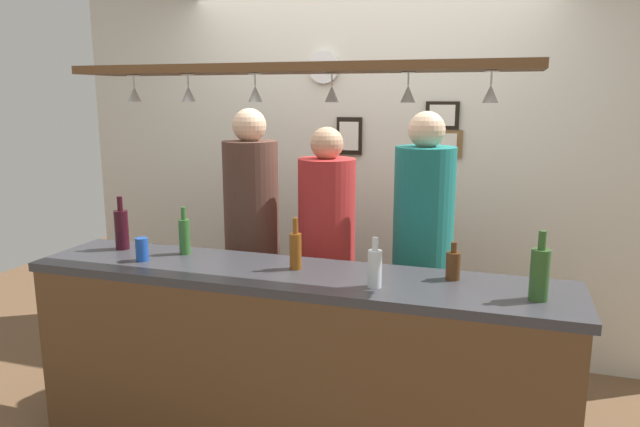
% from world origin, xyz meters
% --- Properties ---
extents(ground_plane, '(8.00, 8.00, 0.00)m').
position_xyz_m(ground_plane, '(0.00, 0.00, 0.00)').
color(ground_plane, brown).
extents(back_wall, '(4.40, 0.06, 2.60)m').
position_xyz_m(back_wall, '(0.00, 1.10, 1.30)').
color(back_wall, silver).
rests_on(back_wall, ground_plane).
extents(bar_counter, '(2.70, 0.55, 0.97)m').
position_xyz_m(bar_counter, '(0.00, -0.50, 0.66)').
color(bar_counter, '#38383D').
rests_on(bar_counter, ground_plane).
extents(overhead_glass_rack, '(2.20, 0.36, 0.04)m').
position_xyz_m(overhead_glass_rack, '(0.00, -0.30, 1.94)').
color(overhead_glass_rack, brown).
extents(hanging_wineglass_far_left, '(0.07, 0.07, 0.13)m').
position_xyz_m(hanging_wineglass_far_left, '(-0.86, -0.32, 1.83)').
color(hanging_wineglass_far_left, silver).
rests_on(hanging_wineglass_far_left, overhead_glass_rack).
extents(hanging_wineglass_left, '(0.07, 0.07, 0.13)m').
position_xyz_m(hanging_wineglass_left, '(-0.53, -0.35, 1.83)').
color(hanging_wineglass_left, silver).
rests_on(hanging_wineglass_left, overhead_glass_rack).
extents(hanging_wineglass_center_left, '(0.07, 0.07, 0.13)m').
position_xyz_m(hanging_wineglass_center_left, '(-0.17, -0.36, 1.83)').
color(hanging_wineglass_center_left, silver).
rests_on(hanging_wineglass_center_left, overhead_glass_rack).
extents(hanging_wineglass_center, '(0.07, 0.07, 0.13)m').
position_xyz_m(hanging_wineglass_center, '(0.17, -0.23, 1.83)').
color(hanging_wineglass_center, silver).
rests_on(hanging_wineglass_center, overhead_glass_rack).
extents(hanging_wineglass_center_right, '(0.07, 0.07, 0.13)m').
position_xyz_m(hanging_wineglass_center_right, '(0.53, -0.29, 1.83)').
color(hanging_wineglass_center_right, silver).
rests_on(hanging_wineglass_center_right, overhead_glass_rack).
extents(hanging_wineglass_right, '(0.07, 0.07, 0.13)m').
position_xyz_m(hanging_wineglass_right, '(0.89, -0.33, 1.83)').
color(hanging_wineglass_right, silver).
rests_on(hanging_wineglass_right, overhead_glass_rack).
extents(person_left_brown_shirt, '(0.34, 0.34, 1.75)m').
position_xyz_m(person_left_brown_shirt, '(-0.52, 0.32, 1.06)').
color(person_left_brown_shirt, '#2D334C').
rests_on(person_left_brown_shirt, ground_plane).
extents(person_middle_red_shirt, '(0.34, 0.34, 1.64)m').
position_xyz_m(person_middle_red_shirt, '(-0.03, 0.32, 0.99)').
color(person_middle_red_shirt, '#2D334C').
rests_on(person_middle_red_shirt, ground_plane).
extents(person_right_teal_shirt, '(0.34, 0.34, 1.74)m').
position_xyz_m(person_right_teal_shirt, '(0.54, 0.32, 1.05)').
color(person_right_teal_shirt, '#2D334C').
rests_on(person_right_teal_shirt, ground_plane).
extents(bottle_wine_dark_red, '(0.08, 0.08, 0.30)m').
position_xyz_m(bottle_wine_dark_red, '(-1.06, -0.23, 1.09)').
color(bottle_wine_dark_red, '#380F19').
rests_on(bottle_wine_dark_red, bar_counter).
extents(bottle_soda_clear, '(0.06, 0.06, 0.23)m').
position_xyz_m(bottle_soda_clear, '(0.44, -0.45, 1.07)').
color(bottle_soda_clear, silver).
rests_on(bottle_soda_clear, bar_counter).
extents(bottle_beer_green_import, '(0.06, 0.06, 0.26)m').
position_xyz_m(bottle_beer_green_import, '(-0.67, -0.22, 1.08)').
color(bottle_beer_green_import, '#336B2D').
rests_on(bottle_beer_green_import, bar_counter).
extents(bottle_beer_brown_stubby, '(0.07, 0.07, 0.18)m').
position_xyz_m(bottle_beer_brown_stubby, '(0.76, -0.23, 1.04)').
color(bottle_beer_brown_stubby, '#512D14').
rests_on(bottle_beer_brown_stubby, bar_counter).
extents(bottle_beer_amber_tall, '(0.06, 0.06, 0.26)m').
position_xyz_m(bottle_beer_amber_tall, '(-0.00, -0.30, 1.07)').
color(bottle_beer_amber_tall, brown).
rests_on(bottle_beer_amber_tall, bar_counter).
extents(bottle_champagne_green, '(0.08, 0.08, 0.30)m').
position_xyz_m(bottle_champagne_green, '(1.13, -0.40, 1.09)').
color(bottle_champagne_green, '#2D5623').
rests_on(bottle_champagne_green, bar_counter).
extents(drink_can, '(0.07, 0.07, 0.12)m').
position_xyz_m(drink_can, '(-0.81, -0.40, 1.03)').
color(drink_can, '#1E4CB2').
rests_on(drink_can, bar_counter).
extents(picture_frame_lower_pair, '(0.30, 0.02, 0.18)m').
position_xyz_m(picture_frame_lower_pair, '(0.53, 1.06, 1.51)').
color(picture_frame_lower_pair, brown).
rests_on(picture_frame_lower_pair, back_wall).
extents(picture_frame_upper_small, '(0.22, 0.02, 0.18)m').
position_xyz_m(picture_frame_upper_small, '(0.54, 1.06, 1.69)').
color(picture_frame_upper_small, black).
rests_on(picture_frame_upper_small, back_wall).
extents(picture_frame_crest, '(0.18, 0.02, 0.26)m').
position_xyz_m(picture_frame_crest, '(-0.09, 1.06, 1.54)').
color(picture_frame_crest, black).
rests_on(picture_frame_crest, back_wall).
extents(wall_clock, '(0.22, 0.03, 0.22)m').
position_xyz_m(wall_clock, '(-0.28, 1.05, 2.01)').
color(wall_clock, white).
rests_on(wall_clock, back_wall).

